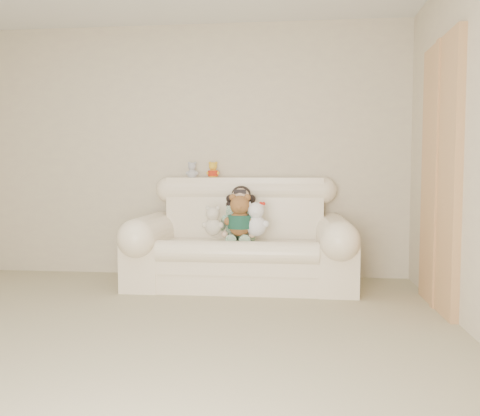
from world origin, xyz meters
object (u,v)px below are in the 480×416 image
at_px(white_cat, 256,215).
at_px(cream_teddy, 213,218).
at_px(seated_child, 241,213).
at_px(sofa, 241,232).
at_px(brown_teddy, 240,211).

bearing_deg(white_cat, cream_teddy, 176.47).
distance_m(seated_child, cream_teddy, 0.33).
bearing_deg(white_cat, sofa, 132.38).
height_order(sofa, brown_teddy, sofa).
relative_size(sofa, brown_teddy, 4.69).
height_order(brown_teddy, white_cat, brown_teddy).
bearing_deg(seated_child, sofa, -73.95).
distance_m(seated_child, white_cat, 0.28).
bearing_deg(sofa, cream_teddy, -148.82).
bearing_deg(cream_teddy, brown_teddy, 18.91).
bearing_deg(brown_teddy, white_cat, -21.87).
relative_size(seated_child, white_cat, 1.44).
height_order(seated_child, white_cat, seated_child).
xyz_separation_m(seated_child, white_cat, (0.16, -0.22, -0.00)).
distance_m(brown_teddy, white_cat, 0.15).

